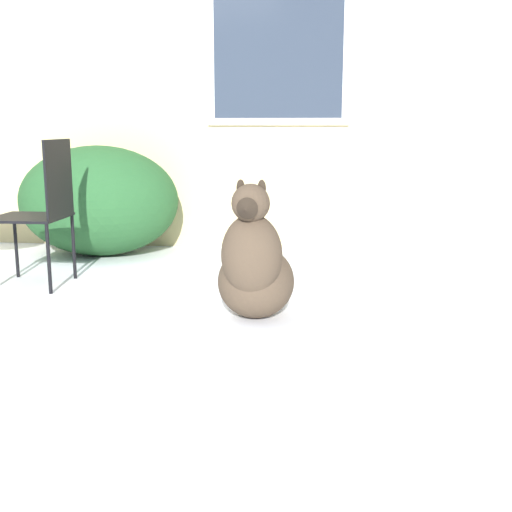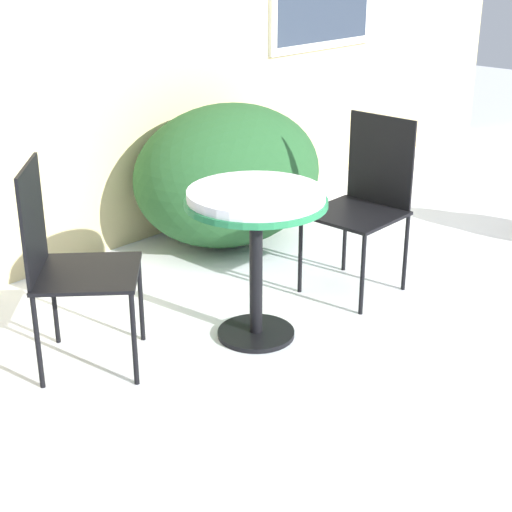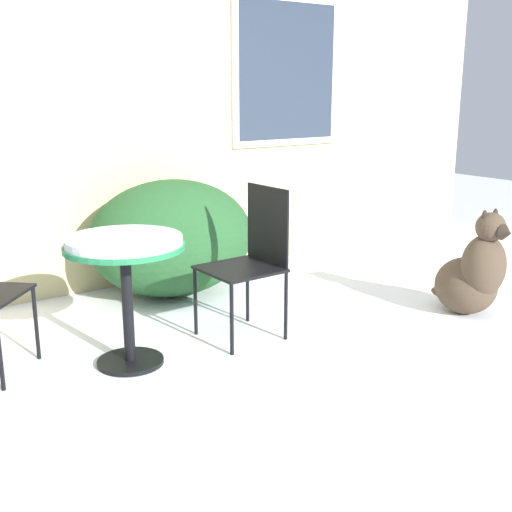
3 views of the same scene
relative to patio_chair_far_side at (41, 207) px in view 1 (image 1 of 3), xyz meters
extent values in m
cube|color=#D1BC84|center=(0.00, 1.55, 1.03)|extent=(8.00, 0.06, 3.15)
cube|color=silver|center=(1.45, 1.51, 1.20)|extent=(1.20, 0.04, 1.33)
cube|color=#2D3847|center=(1.45, 1.49, 1.20)|extent=(1.08, 0.01, 1.21)
ellipsoid|color=#235128|center=(-0.01, 1.08, -0.08)|extent=(1.34, 1.07, 0.92)
cube|color=black|center=(-0.09, 0.00, -0.07)|extent=(0.47, 0.47, 0.02)
cube|color=black|center=(0.13, 0.00, 0.19)|extent=(0.02, 0.43, 0.51)
cylinder|color=black|center=(-0.31, 0.21, -0.31)|extent=(0.02, 0.02, 0.46)
cylinder|color=black|center=(0.12, 0.22, -0.31)|extent=(0.02, 0.02, 0.46)
cylinder|color=black|center=(0.13, -0.21, -0.31)|extent=(0.02, 0.02, 0.46)
ellipsoid|color=#4C3D2D|center=(1.52, -0.56, -0.34)|extent=(0.46, 0.47, 0.41)
ellipsoid|color=#4C3D2D|center=(1.51, -0.70, -0.16)|extent=(0.35, 0.31, 0.45)
sphere|color=#4C3D2D|center=(1.51, -0.73, 0.13)|extent=(0.21, 0.21, 0.21)
cone|color=#2D241B|center=(1.50, -0.86, 0.11)|extent=(0.12, 0.07, 0.11)
ellipsoid|color=#2D241B|center=(1.45, -0.71, 0.21)|extent=(0.05, 0.03, 0.09)
ellipsoid|color=#2D241B|center=(1.57, -0.71, 0.21)|extent=(0.05, 0.03, 0.09)
ellipsoid|color=#4C3D2D|center=(1.53, -0.35, -0.45)|extent=(0.10, 0.21, 0.08)
camera|label=1|loc=(1.94, -4.06, 0.53)|focal=45.00mm
camera|label=2|loc=(-3.47, -2.42, 1.37)|focal=55.00mm
camera|label=3|loc=(-2.31, -3.31, 1.06)|focal=45.00mm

